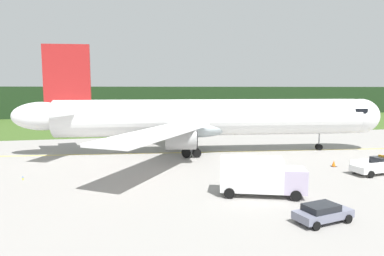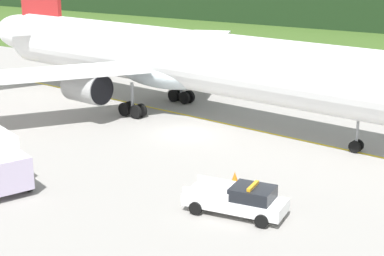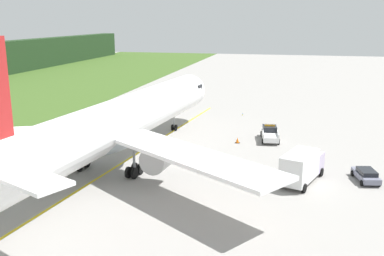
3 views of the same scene
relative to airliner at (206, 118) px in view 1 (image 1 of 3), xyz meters
The scene contains 10 objects.
ground 7.86m from the airliner, 49.72° to the right, with size 320.00×320.00×0.00m, color gray.
grass_verge 42.93m from the airliner, 84.68° to the left, with size 320.00×49.22×0.04m, color #3A5821.
distant_tree_line 65.88m from the airliner, 86.56° to the left, with size 288.00×5.23×9.69m, color #1D341A.
taxiway_centerline_main 4.97m from the airliner, ahead, with size 68.95×0.30×0.01m, color yellow.
airliner is the anchor object (origin of this frame).
ops_pickup_truck 22.30m from the airliner, 47.16° to the right, with size 5.92×2.90×1.94m.
catering_truck 20.49m from the airliner, 91.74° to the right, with size 7.54×4.67×3.44m.
staff_car 27.05m from the airliner, 87.46° to the right, with size 4.38×2.62×1.30m.
apron_cone 17.83m from the airliner, 44.02° to the right, with size 0.59×0.59×0.74m.
taxiway_edge_light_west 24.71m from the airliner, 154.22° to the right, with size 0.12×0.12×0.36m.
Camera 1 is at (-16.39, -42.06, 9.18)m, focal length 31.81 mm.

